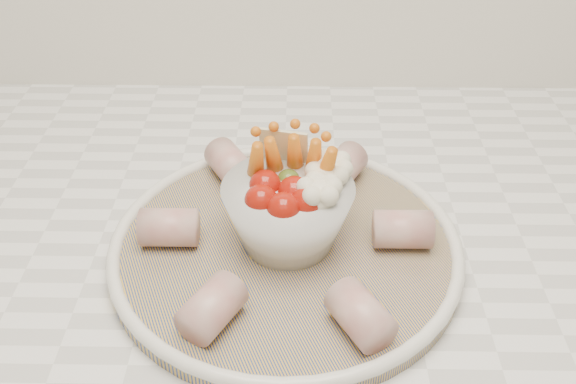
{
  "coord_description": "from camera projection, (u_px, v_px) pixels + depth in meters",
  "views": [
    {
      "loc": [
        0.01,
        0.99,
        1.32
      ],
      "look_at": [
        0.01,
        1.42,
        0.99
      ],
      "focal_mm": 40.0,
      "sensor_mm": 36.0,
      "label": 1
    }
  ],
  "objects": [
    {
      "name": "serving_platter",
      "position": [
        286.0,
        246.0,
        0.58
      ],
      "size": [
        0.41,
        0.41,
        0.02
      ],
      "color": "navy",
      "rests_on": "kitchen_counter"
    },
    {
      "name": "veggie_bowl",
      "position": [
        291.0,
        205.0,
        0.55
      ],
      "size": [
        0.11,
        0.11,
        0.1
      ],
      "color": "silver",
      "rests_on": "serving_platter"
    },
    {
      "name": "cured_meat_rolls",
      "position": [
        286.0,
        228.0,
        0.56
      ],
      "size": [
        0.26,
        0.26,
        0.03
      ],
      "color": "#AB524E",
      "rests_on": "serving_platter"
    }
  ]
}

